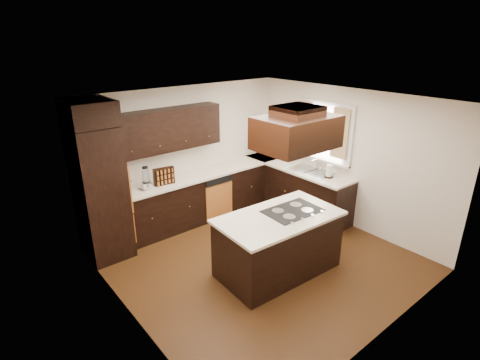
{
  "coord_description": "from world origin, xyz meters",
  "views": [
    {
      "loc": [
        -3.47,
        -3.74,
        3.34
      ],
      "look_at": [
        0.1,
        0.6,
        1.15
      ],
      "focal_mm": 28.0,
      "sensor_mm": 36.0,
      "label": 1
    }
  ],
  "objects_px": {
    "oven_column": "(100,193)",
    "island": "(278,245)",
    "spice_rack": "(164,176)",
    "range_hood": "(296,132)"
  },
  "relations": [
    {
      "from": "oven_column",
      "to": "island",
      "type": "distance_m",
      "value": 2.82
    },
    {
      "from": "oven_column",
      "to": "spice_rack",
      "type": "height_order",
      "value": "oven_column"
    },
    {
      "from": "oven_column",
      "to": "spice_rack",
      "type": "bearing_deg",
      "value": 1.4
    },
    {
      "from": "oven_column",
      "to": "island",
      "type": "xyz_separation_m",
      "value": [
        1.79,
        -2.1,
        -0.62
      ]
    },
    {
      "from": "island",
      "to": "range_hood",
      "type": "height_order",
      "value": "range_hood"
    },
    {
      "from": "island",
      "to": "range_hood",
      "type": "distance_m",
      "value": 1.73
    },
    {
      "from": "range_hood",
      "to": "spice_rack",
      "type": "relative_size",
      "value": 2.93
    },
    {
      "from": "oven_column",
      "to": "range_hood",
      "type": "xyz_separation_m",
      "value": [
        1.88,
        -2.25,
        1.1
      ]
    },
    {
      "from": "oven_column",
      "to": "range_hood",
      "type": "height_order",
      "value": "range_hood"
    },
    {
      "from": "island",
      "to": "spice_rack",
      "type": "bearing_deg",
      "value": 110.72
    }
  ]
}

